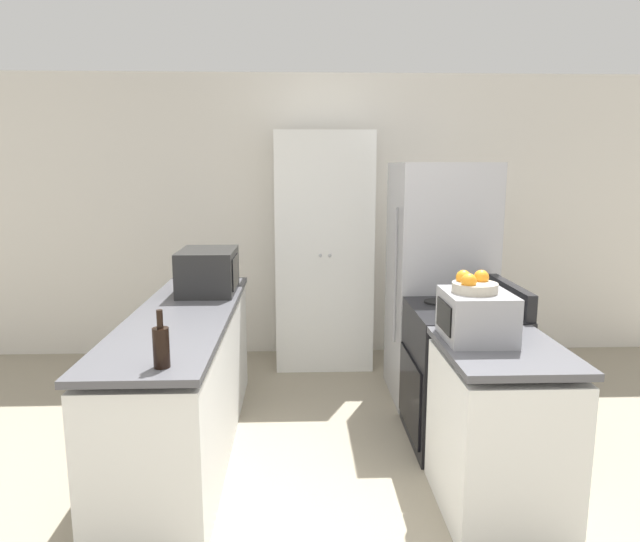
{
  "coord_description": "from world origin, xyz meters",
  "views": [
    {
      "loc": [
        -0.15,
        -2.19,
        1.77
      ],
      "look_at": [
        0.0,
        1.73,
        1.05
      ],
      "focal_mm": 32.0,
      "sensor_mm": 36.0,
      "label": 1
    }
  ],
  "objects_px": {
    "refrigerator": "(438,282)",
    "fruit_bowl": "(474,284)",
    "pantry_cabinet": "(324,251)",
    "microwave": "(208,271)",
    "wine_bottle": "(161,346)",
    "stove": "(461,375)",
    "toaster_oven": "(476,316)"
  },
  "relations": [
    {
      "from": "stove",
      "to": "microwave",
      "type": "height_order",
      "value": "microwave"
    },
    {
      "from": "stove",
      "to": "refrigerator",
      "type": "height_order",
      "value": "refrigerator"
    },
    {
      "from": "refrigerator",
      "to": "microwave",
      "type": "bearing_deg",
      "value": -172.19
    },
    {
      "from": "pantry_cabinet",
      "to": "fruit_bowl",
      "type": "distance_m",
      "value": 2.31
    },
    {
      "from": "microwave",
      "to": "wine_bottle",
      "type": "xyz_separation_m",
      "value": [
        0.03,
        -1.55,
        -0.05
      ]
    },
    {
      "from": "stove",
      "to": "refrigerator",
      "type": "relative_size",
      "value": 0.58
    },
    {
      "from": "refrigerator",
      "to": "fruit_bowl",
      "type": "xyz_separation_m",
      "value": [
        -0.18,
        -1.42,
        0.28
      ]
    },
    {
      "from": "microwave",
      "to": "wine_bottle",
      "type": "height_order",
      "value": "microwave"
    },
    {
      "from": "pantry_cabinet",
      "to": "stove",
      "type": "xyz_separation_m",
      "value": [
        0.82,
        -1.57,
        -0.58
      ]
    },
    {
      "from": "refrigerator",
      "to": "stove",
      "type": "bearing_deg",
      "value": -91.92
    },
    {
      "from": "fruit_bowl",
      "to": "microwave",
      "type": "bearing_deg",
      "value": 142.23
    },
    {
      "from": "stove",
      "to": "wine_bottle",
      "type": "bearing_deg",
      "value": -148.86
    },
    {
      "from": "stove",
      "to": "wine_bottle",
      "type": "height_order",
      "value": "wine_bottle"
    },
    {
      "from": "refrigerator",
      "to": "microwave",
      "type": "relative_size",
      "value": 3.48
    },
    {
      "from": "fruit_bowl",
      "to": "refrigerator",
      "type": "bearing_deg",
      "value": 82.97
    },
    {
      "from": "pantry_cabinet",
      "to": "toaster_oven",
      "type": "height_order",
      "value": "pantry_cabinet"
    },
    {
      "from": "pantry_cabinet",
      "to": "wine_bottle",
      "type": "bearing_deg",
      "value": -107.99
    },
    {
      "from": "refrigerator",
      "to": "wine_bottle",
      "type": "xyz_separation_m",
      "value": [
        -1.68,
        -1.78,
        0.09
      ]
    },
    {
      "from": "wine_bottle",
      "to": "pantry_cabinet",
      "type": "bearing_deg",
      "value": 72.01
    },
    {
      "from": "refrigerator",
      "to": "fruit_bowl",
      "type": "distance_m",
      "value": 1.46
    },
    {
      "from": "stove",
      "to": "microwave",
      "type": "distance_m",
      "value": 1.86
    },
    {
      "from": "refrigerator",
      "to": "pantry_cabinet",
      "type": "bearing_deg",
      "value": 136.77
    },
    {
      "from": "wine_bottle",
      "to": "toaster_oven",
      "type": "distance_m",
      "value": 1.57
    },
    {
      "from": "stove",
      "to": "fruit_bowl",
      "type": "distance_m",
      "value": 0.98
    },
    {
      "from": "refrigerator",
      "to": "microwave",
      "type": "distance_m",
      "value": 1.73
    },
    {
      "from": "pantry_cabinet",
      "to": "fruit_bowl",
      "type": "xyz_separation_m",
      "value": [
        0.67,
        -2.21,
        0.14
      ]
    },
    {
      "from": "microwave",
      "to": "stove",
      "type": "bearing_deg",
      "value": -18.07
    },
    {
      "from": "pantry_cabinet",
      "to": "wine_bottle",
      "type": "height_order",
      "value": "pantry_cabinet"
    },
    {
      "from": "pantry_cabinet",
      "to": "refrigerator",
      "type": "bearing_deg",
      "value": -43.23
    },
    {
      "from": "toaster_oven",
      "to": "pantry_cabinet",
      "type": "bearing_deg",
      "value": 107.31
    },
    {
      "from": "stove",
      "to": "toaster_oven",
      "type": "bearing_deg",
      "value": -101.21
    },
    {
      "from": "pantry_cabinet",
      "to": "refrigerator",
      "type": "height_order",
      "value": "pantry_cabinet"
    }
  ]
}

